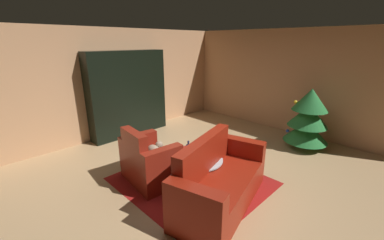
{
  "coord_description": "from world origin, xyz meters",
  "views": [
    {
      "loc": [
        2.58,
        -2.67,
        2.22
      ],
      "look_at": [
        -0.22,
        0.12,
        0.93
      ],
      "focal_mm": 22.63,
      "sensor_mm": 36.0,
      "label": 1
    }
  ],
  "objects": [
    {
      "name": "bookshelf_unit",
      "position": [
        -2.54,
        0.4,
        0.99
      ],
      "size": [
        0.38,
        1.93,
        2.02
      ],
      "color": "black",
      "rests_on": "ground"
    },
    {
      "name": "couch_red",
      "position": [
        0.75,
        -0.31,
        0.33
      ],
      "size": [
        1.18,
        1.89,
        0.95
      ],
      "color": "maroon",
      "rests_on": "ground"
    },
    {
      "name": "wall_left",
      "position": [
        -2.81,
        0.0,
        1.26
      ],
      "size": [
        0.06,
        6.58,
        2.52
      ],
      "primitive_type": "cube",
      "color": "tan",
      "rests_on": "ground"
    },
    {
      "name": "coffee_table",
      "position": [
        0.25,
        -0.19,
        0.43
      ],
      "size": [
        0.75,
        0.75,
        0.47
      ],
      "color": "black",
      "rests_on": "ground"
    },
    {
      "name": "ground_plane",
      "position": [
        0.0,
        0.0,
        0.0
      ],
      "size": [
        7.76,
        7.76,
        0.0
      ],
      "primitive_type": "plane",
      "color": "tan"
    },
    {
      "name": "bottle_on_table",
      "position": [
        0.04,
        -0.23,
        0.57
      ],
      "size": [
        0.07,
        0.07,
        0.26
      ],
      "color": "#2A2B51",
      "rests_on": "coffee_table"
    },
    {
      "name": "book_stack_on_table",
      "position": [
        0.29,
        -0.19,
        0.51
      ],
      "size": [
        0.23,
        0.17,
        0.09
      ],
      "color": "red",
      "rests_on": "coffee_table"
    },
    {
      "name": "armchair_red",
      "position": [
        -0.43,
        -0.67,
        0.33
      ],
      "size": [
        1.0,
        0.76,
        0.93
      ],
      "color": "maroon",
      "rests_on": "ground"
    },
    {
      "name": "decorated_tree",
      "position": [
        0.86,
        2.51,
        0.67
      ],
      "size": [
        0.9,
        0.9,
        1.3
      ],
      "color": "brown",
      "rests_on": "ground"
    },
    {
      "name": "area_rug",
      "position": [
        0.08,
        -0.18,
        0.0
      ],
      "size": [
        2.24,
        2.03,
        0.01
      ],
      "primitive_type": "cube",
      "color": "maroon",
      "rests_on": "ground"
    },
    {
      "name": "wall_back",
      "position": [
        0.0,
        3.26,
        1.26
      ],
      "size": [
        5.68,
        0.06,
        2.52
      ],
      "primitive_type": "cube",
      "color": "tan",
      "rests_on": "ground"
    }
  ]
}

